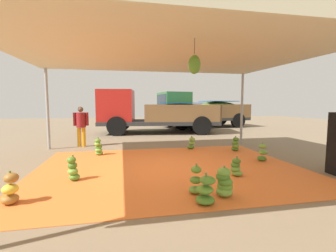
{
  "coord_description": "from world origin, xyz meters",
  "views": [
    {
      "loc": [
        -1.21,
        -5.86,
        1.66
      ],
      "look_at": [
        0.42,
        2.3,
        0.86
      ],
      "focal_mm": 25.21,
      "sensor_mm": 36.0,
      "label": 1
    }
  ],
  "objects_px": {
    "banana_bunch_5": "(236,168)",
    "cargo_truck_main": "(153,112)",
    "banana_bunch_7": "(196,181)",
    "worker_0": "(81,123)",
    "banana_bunch_2": "(262,153)",
    "banana_bunch_6": "(206,191)",
    "banana_bunch_0": "(98,147)",
    "banana_bunch_8": "(235,145)",
    "banana_bunch_1": "(10,190)",
    "banana_bunch_4": "(224,183)",
    "cargo_truck_far": "(200,110)",
    "banana_bunch_3": "(191,144)",
    "banana_bunch_9": "(73,169)"
  },
  "relations": [
    {
      "from": "banana_bunch_4",
      "to": "banana_bunch_1",
      "type": "bearing_deg",
      "value": 174.42
    },
    {
      "from": "banana_bunch_2",
      "to": "banana_bunch_4",
      "type": "bearing_deg",
      "value": -134.78
    },
    {
      "from": "banana_bunch_3",
      "to": "cargo_truck_main",
      "type": "relative_size",
      "value": 0.07
    },
    {
      "from": "banana_bunch_2",
      "to": "banana_bunch_8",
      "type": "relative_size",
      "value": 1.02
    },
    {
      "from": "banana_bunch_3",
      "to": "banana_bunch_5",
      "type": "height_order",
      "value": "banana_bunch_3"
    },
    {
      "from": "banana_bunch_0",
      "to": "banana_bunch_3",
      "type": "relative_size",
      "value": 1.21
    },
    {
      "from": "banana_bunch_8",
      "to": "worker_0",
      "type": "bearing_deg",
      "value": 159.78
    },
    {
      "from": "banana_bunch_4",
      "to": "banana_bunch_9",
      "type": "distance_m",
      "value": 3.16
    },
    {
      "from": "cargo_truck_main",
      "to": "cargo_truck_far",
      "type": "bearing_deg",
      "value": 34.15
    },
    {
      "from": "banana_bunch_1",
      "to": "banana_bunch_9",
      "type": "bearing_deg",
      "value": 54.61
    },
    {
      "from": "worker_0",
      "to": "banana_bunch_5",
      "type": "bearing_deg",
      "value": -48.46
    },
    {
      "from": "banana_bunch_1",
      "to": "banana_bunch_2",
      "type": "distance_m",
      "value": 6.08
    },
    {
      "from": "banana_bunch_0",
      "to": "banana_bunch_4",
      "type": "distance_m",
      "value": 4.67
    },
    {
      "from": "banana_bunch_6",
      "to": "worker_0",
      "type": "height_order",
      "value": "worker_0"
    },
    {
      "from": "banana_bunch_2",
      "to": "cargo_truck_main",
      "type": "relative_size",
      "value": 0.08
    },
    {
      "from": "banana_bunch_2",
      "to": "banana_bunch_6",
      "type": "relative_size",
      "value": 1.05
    },
    {
      "from": "banana_bunch_2",
      "to": "cargo_truck_main",
      "type": "distance_m",
      "value": 7.58
    },
    {
      "from": "banana_bunch_3",
      "to": "banana_bunch_5",
      "type": "distance_m",
      "value": 3.28
    },
    {
      "from": "banana_bunch_6",
      "to": "banana_bunch_8",
      "type": "xyz_separation_m",
      "value": [
        2.54,
        3.91,
        0.01
      ]
    },
    {
      "from": "banana_bunch_0",
      "to": "cargo_truck_far",
      "type": "bearing_deg",
      "value": 52.2
    },
    {
      "from": "banana_bunch_2",
      "to": "cargo_truck_main",
      "type": "height_order",
      "value": "cargo_truck_main"
    },
    {
      "from": "banana_bunch_4",
      "to": "banana_bunch_8",
      "type": "relative_size",
      "value": 1.03
    },
    {
      "from": "worker_0",
      "to": "banana_bunch_2",
      "type": "bearing_deg",
      "value": -32.03
    },
    {
      "from": "banana_bunch_1",
      "to": "cargo_truck_main",
      "type": "relative_size",
      "value": 0.08
    },
    {
      "from": "banana_bunch_6",
      "to": "cargo_truck_far",
      "type": "bearing_deg",
      "value": 71.34
    },
    {
      "from": "banana_bunch_5",
      "to": "worker_0",
      "type": "height_order",
      "value": "worker_0"
    },
    {
      "from": "banana_bunch_5",
      "to": "banana_bunch_7",
      "type": "distance_m",
      "value": 1.49
    },
    {
      "from": "cargo_truck_far",
      "to": "banana_bunch_9",
      "type": "bearing_deg",
      "value": -121.77
    },
    {
      "from": "banana_bunch_0",
      "to": "banana_bunch_4",
      "type": "relative_size",
      "value": 1.06
    },
    {
      "from": "banana_bunch_3",
      "to": "banana_bunch_8",
      "type": "xyz_separation_m",
      "value": [
        1.39,
        -0.66,
        0.03
      ]
    },
    {
      "from": "banana_bunch_5",
      "to": "cargo_truck_main",
      "type": "relative_size",
      "value": 0.07
    },
    {
      "from": "banana_bunch_4",
      "to": "cargo_truck_far",
      "type": "bearing_deg",
      "value": 72.91
    },
    {
      "from": "cargo_truck_main",
      "to": "banana_bunch_9",
      "type": "bearing_deg",
      "value": -109.47
    },
    {
      "from": "banana_bunch_6",
      "to": "banana_bunch_8",
      "type": "distance_m",
      "value": 4.66
    },
    {
      "from": "banana_bunch_7",
      "to": "banana_bunch_8",
      "type": "bearing_deg",
      "value": 53.32
    },
    {
      "from": "banana_bunch_4",
      "to": "banana_bunch_9",
      "type": "xyz_separation_m",
      "value": [
        -2.82,
        1.43,
        0.0
      ]
    },
    {
      "from": "banana_bunch_4",
      "to": "cargo_truck_main",
      "type": "distance_m",
      "value": 9.45
    },
    {
      "from": "banana_bunch_2",
      "to": "cargo_truck_far",
      "type": "relative_size",
      "value": 0.08
    },
    {
      "from": "banana_bunch_4",
      "to": "banana_bunch_7",
      "type": "xyz_separation_m",
      "value": [
        -0.46,
        0.22,
        -0.01
      ]
    },
    {
      "from": "banana_bunch_1",
      "to": "banana_bunch_8",
      "type": "bearing_deg",
      "value": 30.23
    },
    {
      "from": "worker_0",
      "to": "banana_bunch_1",
      "type": "bearing_deg",
      "value": -93.12
    },
    {
      "from": "banana_bunch_0",
      "to": "worker_0",
      "type": "bearing_deg",
      "value": 114.3
    },
    {
      "from": "banana_bunch_7",
      "to": "banana_bunch_9",
      "type": "relative_size",
      "value": 0.98
    },
    {
      "from": "banana_bunch_8",
      "to": "worker_0",
      "type": "relative_size",
      "value": 0.34
    },
    {
      "from": "banana_bunch_6",
      "to": "worker_0",
      "type": "distance_m",
      "value": 6.59
    },
    {
      "from": "banana_bunch_1",
      "to": "cargo_truck_main",
      "type": "distance_m",
      "value": 9.78
    },
    {
      "from": "banana_bunch_6",
      "to": "banana_bunch_8",
      "type": "bearing_deg",
      "value": 56.96
    },
    {
      "from": "banana_bunch_3",
      "to": "banana_bunch_4",
      "type": "bearing_deg",
      "value": -99.27
    },
    {
      "from": "banana_bunch_0",
      "to": "banana_bunch_5",
      "type": "relative_size",
      "value": 1.29
    },
    {
      "from": "banana_bunch_4",
      "to": "worker_0",
      "type": "relative_size",
      "value": 0.36
    }
  ]
}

